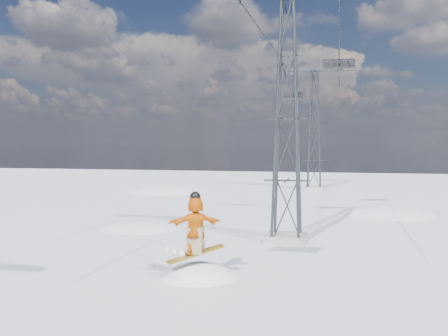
# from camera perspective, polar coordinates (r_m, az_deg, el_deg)

# --- Properties ---
(ground) EXTENTS (120.00, 120.00, 0.00)m
(ground) POSITION_cam_1_polar(r_m,az_deg,el_deg) (15.27, 0.85, -14.03)
(ground) COLOR white
(ground) RESTS_ON ground
(snow_terrain) EXTENTS (39.00, 37.00, 22.00)m
(snow_terrain) POSITION_cam_1_polar(r_m,az_deg,el_deg) (38.99, 0.56, -18.14)
(snow_terrain) COLOR white
(snow_terrain) RESTS_ON ground
(lift_tower_near) EXTENTS (5.20, 1.80, 11.43)m
(lift_tower_near) POSITION_cam_1_polar(r_m,az_deg,el_deg) (22.41, 7.22, 5.52)
(lift_tower_near) COLOR #999999
(lift_tower_near) RESTS_ON ground
(lift_tower_far) EXTENTS (5.20, 1.80, 11.43)m
(lift_tower_far) POSITION_cam_1_polar(r_m,az_deg,el_deg) (47.33, 10.30, 4.16)
(lift_tower_far) COLOR #999999
(lift_tower_far) RESTS_ON ground
(haul_cables) EXTENTS (4.46, 51.00, 0.06)m
(haul_cables) POSITION_cam_1_polar(r_m,az_deg,el_deg) (34.44, 9.28, 13.63)
(haul_cables) COLOR black
(haul_cables) RESTS_ON ground
(snowboarder_jump) EXTENTS (4.40, 4.40, 6.81)m
(snowboarder_jump) POSITION_cam_1_polar(r_m,az_deg,el_deg) (17.52, -2.97, -17.33)
(snowboarder_jump) COLOR white
(snowboarder_jump) RESTS_ON ground
(lift_chair_mid) EXTENTS (1.85, 0.53, 2.30)m
(lift_chair_mid) POSITION_cam_1_polar(r_m,az_deg,el_deg) (30.51, 13.00, 11.48)
(lift_chair_mid) COLOR black
(lift_chair_mid) RESTS_ON ground
(lift_chair_far) EXTENTS (1.92, 0.55, 2.38)m
(lift_chair_far) POSITION_cam_1_polar(r_m,az_deg,el_deg) (49.37, 7.85, 8.17)
(lift_chair_far) COLOR black
(lift_chair_far) RESTS_ON ground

